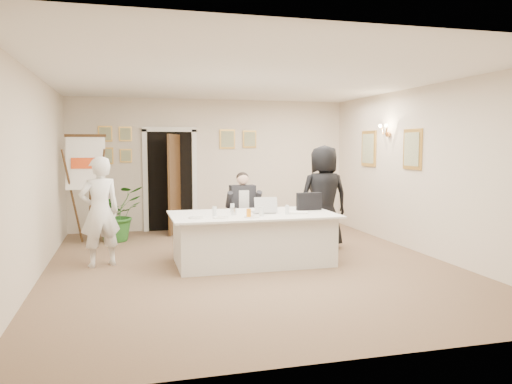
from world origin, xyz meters
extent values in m
plane|color=brown|center=(0.00, 0.00, 0.00)|extent=(7.00, 7.00, 0.00)
cube|color=white|center=(0.00, 0.00, 2.80)|extent=(6.00, 7.00, 0.02)
cube|color=beige|center=(0.00, 3.50, 1.40)|extent=(6.00, 0.10, 2.80)
cube|color=beige|center=(0.00, -3.50, 1.40)|extent=(6.00, 0.10, 2.80)
cube|color=beige|center=(-3.00, 0.00, 1.40)|extent=(0.10, 7.00, 2.80)
cube|color=beige|center=(3.00, 0.00, 1.40)|extent=(0.10, 7.00, 2.80)
cube|color=black|center=(-0.90, 3.47, 1.05)|extent=(0.92, 0.06, 2.10)
cube|color=white|center=(-1.42, 3.44, 1.05)|extent=(0.10, 0.06, 2.20)
cube|color=white|center=(-0.38, 3.44, 1.05)|extent=(0.10, 0.06, 2.20)
cube|color=#332210|center=(-0.85, 3.05, 1.03)|extent=(0.33, 0.81, 2.02)
cube|color=silver|center=(0.06, 0.10, 0.38)|extent=(2.33, 1.17, 0.75)
cube|color=silver|center=(0.06, 0.10, 0.76)|extent=(2.51, 1.35, 0.03)
cube|color=white|center=(-2.51, 2.30, 1.49)|extent=(0.70, 0.27, 0.96)
imported|color=silver|center=(-2.20, 0.50, 0.83)|extent=(0.70, 0.57, 1.66)
imported|color=black|center=(1.55, 0.90, 0.91)|extent=(0.89, 0.58, 1.82)
imported|color=#266220|center=(-2.00, 2.50, 0.52)|extent=(1.23, 1.20, 1.05)
cube|color=black|center=(1.04, 0.26, 0.92)|extent=(0.41, 0.13, 0.28)
cube|color=white|center=(0.74, -0.08, 0.79)|extent=(0.33, 0.28, 0.03)
cylinder|color=white|center=(-0.85, -0.17, 0.78)|extent=(0.28, 0.28, 0.01)
cylinder|color=white|center=(-0.51, -0.25, 0.78)|extent=(0.27, 0.27, 0.01)
cylinder|color=white|center=(-0.05, -0.30, 0.78)|extent=(0.30, 0.30, 0.01)
cylinder|color=silver|center=(-0.55, -0.02, 0.84)|extent=(0.07, 0.07, 0.14)
cylinder|color=silver|center=(0.12, -0.20, 0.84)|extent=(0.08, 0.08, 0.14)
cylinder|color=silver|center=(0.54, -0.13, 0.84)|extent=(0.07, 0.07, 0.14)
cylinder|color=silver|center=(-0.21, 0.30, 0.84)|extent=(0.08, 0.08, 0.14)
cylinder|color=orange|center=(-0.10, -0.32, 0.84)|extent=(0.07, 0.07, 0.13)
cylinder|color=silver|center=(-0.26, 0.00, 0.83)|extent=(0.09, 0.09, 0.11)
camera|label=1|loc=(-1.81, -7.25, 1.82)|focal=35.00mm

